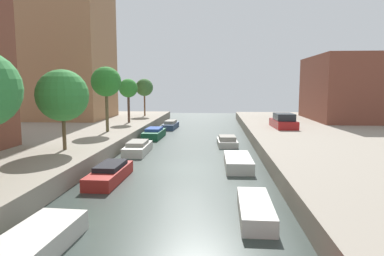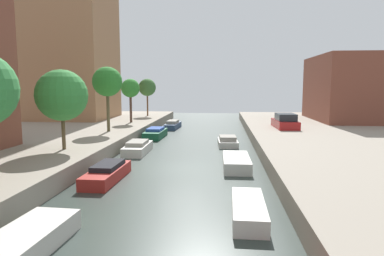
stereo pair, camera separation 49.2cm
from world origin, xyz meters
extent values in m
plane|color=#2D3833|center=(0.00, 0.00, 0.00)|extent=(84.00, 84.00, 0.00)
cube|color=#9E704C|center=(-16.00, 20.27, 13.60)|extent=(10.00, 9.43, 25.20)
cube|color=brown|center=(18.00, 20.70, 4.64)|extent=(10.00, 11.81, 7.29)
cylinder|color=brown|center=(-7.32, 0.25, 2.12)|extent=(0.22, 0.22, 2.25)
sphere|color=#338539|center=(-7.32, 0.25, 4.35)|extent=(3.14, 3.14, 3.14)
cylinder|color=brown|center=(-7.32, 8.71, 2.69)|extent=(0.26, 0.26, 3.39)
sphere|color=#2B7C2B|center=(-7.32, 8.71, 5.27)|extent=(2.53, 2.53, 2.53)
cylinder|color=#50382B|center=(-7.32, 16.08, 2.49)|extent=(0.26, 0.26, 2.98)
sphere|color=#30832D|center=(-7.32, 16.08, 4.67)|extent=(1.98, 1.98, 1.98)
cylinder|color=brown|center=(-7.32, 24.37, 2.46)|extent=(0.20, 0.20, 2.91)
sphere|color=#3B6B33|center=(-7.32, 24.37, 4.70)|extent=(2.25, 2.25, 2.25)
cube|color=maroon|center=(8.32, 12.58, 1.37)|extent=(2.00, 4.42, 0.73)
cube|color=#1E2328|center=(8.32, 12.26, 2.05)|extent=(1.71, 2.45, 0.64)
cube|color=beige|center=(-3.33, -11.04, 0.34)|extent=(1.88, 4.40, 0.67)
cube|color=maroon|center=(-3.51, -2.99, 0.31)|extent=(1.46, 4.32, 0.63)
cube|color=black|center=(-3.51, -2.75, 0.76)|extent=(1.21, 2.39, 0.25)
cube|color=beige|center=(-3.71, 4.46, 0.31)|extent=(1.53, 4.03, 0.63)
cube|color=gray|center=(-3.71, 4.40, 0.77)|extent=(1.29, 2.22, 0.28)
cube|color=#195638|center=(-3.85, 11.90, 0.35)|extent=(1.67, 4.30, 0.70)
cube|color=#2D4C9E|center=(-3.85, 11.94, 0.83)|extent=(1.38, 2.38, 0.26)
cube|color=#33476B|center=(-3.20, 19.04, 0.31)|extent=(1.50, 4.30, 0.63)
cube|color=gray|center=(-3.20, 18.90, 0.80)|extent=(1.20, 2.39, 0.34)
cube|color=beige|center=(3.49, -7.53, 0.31)|extent=(1.28, 3.73, 0.62)
cube|color=beige|center=(3.35, 0.41, 0.34)|extent=(1.61, 4.05, 0.68)
cube|color=beige|center=(2.94, 8.23, 0.24)|extent=(1.71, 3.31, 0.48)
cube|color=gray|center=(2.94, 7.98, 0.66)|extent=(1.41, 1.85, 0.35)
camera|label=1|loc=(1.99, -20.11, 4.94)|focal=32.21mm
camera|label=2|loc=(2.48, -20.07, 4.94)|focal=32.21mm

